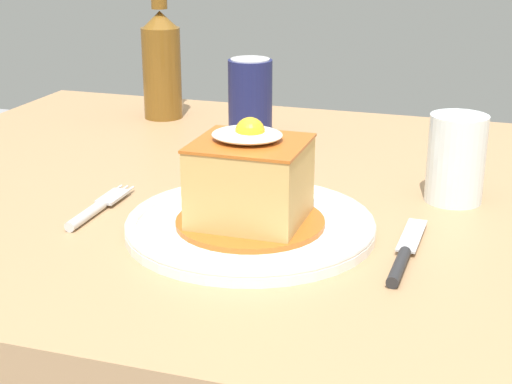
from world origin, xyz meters
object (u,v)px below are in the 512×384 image
Objects in this scene: soda_can at (250,100)px; drinking_glass at (456,165)px; main_plate at (250,225)px; knife at (403,257)px; beer_bottle_amber at (161,59)px; fork at (95,209)px.

soda_can is 0.36m from drinking_glass.
main_plate reaches higher than knife.
knife is at bearing -44.96° from beer_bottle_amber.
soda_can is (-0.12, 0.35, 0.05)m from main_plate.
beer_bottle_amber is at bearing 135.04° from knife.
knife is 0.20m from drinking_glass.
main_plate is 0.17m from knife.
soda_can reaches higher than fork.
fork is 0.42m from drinking_glass.
main_plate is at bearing -139.46° from drinking_glass.
beer_bottle_amber is (-0.18, 0.09, 0.04)m from soda_can.
knife is at bearing -4.19° from fork.
main_plate is 1.90× the size of fork.
drinking_glass is at bearing 80.64° from knife.
main_plate is at bearing 0.23° from fork.
main_plate is 1.01× the size of beer_bottle_amber.
main_plate is 2.56× the size of drinking_glass.
beer_bottle_amber reaches higher than drinking_glass.
soda_can reaches higher than knife.
beer_bottle_amber reaches higher than fork.
beer_bottle_amber is at bearing 104.32° from fork.
knife is 0.47m from soda_can.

